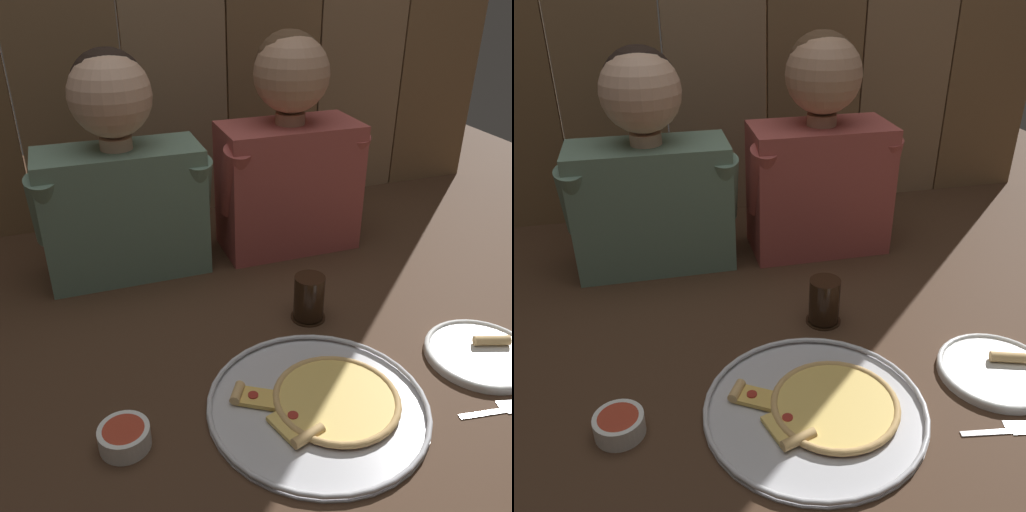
# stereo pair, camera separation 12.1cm
# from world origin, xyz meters

# --- Properties ---
(ground_plane) EXTENTS (3.20, 3.20, 0.00)m
(ground_plane) POSITION_xyz_m (0.00, 0.00, 0.00)
(ground_plane) COLOR #422B1C
(pizza_tray) EXTENTS (0.42, 0.42, 0.03)m
(pizza_tray) POSITION_xyz_m (0.04, -0.20, 0.01)
(pizza_tray) COLOR silver
(pizza_tray) RESTS_ON ground
(dinner_plate) EXTENTS (0.24, 0.24, 0.03)m
(dinner_plate) POSITION_xyz_m (0.42, -0.18, 0.01)
(dinner_plate) COLOR white
(dinner_plate) RESTS_ON ground
(drinking_glass) EXTENTS (0.08, 0.08, 0.11)m
(drinking_glass) POSITION_xyz_m (0.13, 0.08, 0.05)
(drinking_glass) COLOR black
(drinking_glass) RESTS_ON ground
(dipping_bowl) EXTENTS (0.09, 0.09, 0.04)m
(dipping_bowl) POSITION_xyz_m (-0.33, -0.17, 0.02)
(dipping_bowl) COLOR white
(dipping_bowl) RESTS_ON ground
(table_fork) EXTENTS (0.13, 0.03, 0.01)m
(table_fork) POSITION_xyz_m (0.34, -0.32, 0.00)
(table_fork) COLOR silver
(table_fork) RESTS_ON ground
(diner_left) EXTENTS (0.45, 0.21, 0.58)m
(diner_left) POSITION_xyz_m (-0.23, 0.45, 0.28)
(diner_left) COLOR slate
(diner_left) RESTS_ON ground
(diner_right) EXTENTS (0.42, 0.22, 0.60)m
(diner_right) POSITION_xyz_m (0.23, 0.45, 0.29)
(diner_right) COLOR #AD4C47
(diner_right) RESTS_ON ground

